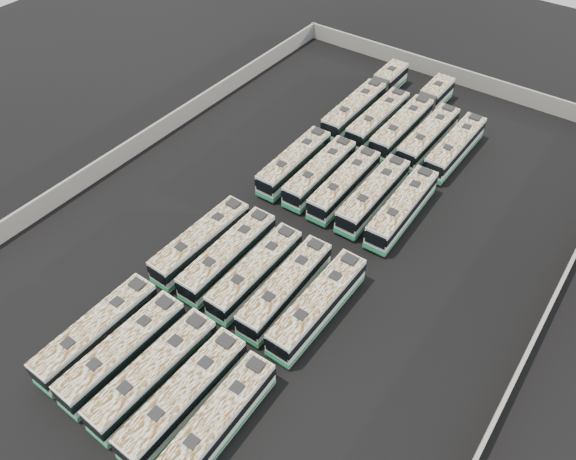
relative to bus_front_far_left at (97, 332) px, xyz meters
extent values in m
plane|color=black|center=(5.76, 18.67, -1.58)|extent=(140.00, 140.00, 0.00)
cube|color=gray|center=(5.76, 54.97, -0.48)|extent=(45.20, 0.30, 2.20)
cube|color=gray|center=(28.06, 18.67, -0.48)|extent=(0.30, 73.20, 2.20)
cube|color=gray|center=(-16.54, 18.67, -0.48)|extent=(0.30, 73.20, 2.20)
cube|color=beige|center=(0.00, 0.00, -0.02)|extent=(2.28, 10.88, 2.49)
cube|color=#207A50|center=(0.00, 0.00, -0.93)|extent=(2.33, 10.93, 0.38)
cube|color=black|center=(0.00, 0.00, 0.40)|extent=(2.34, 10.94, 0.83)
cube|color=black|center=(-0.01, -5.46, 0.28)|extent=(1.99, 0.06, 1.31)
cube|color=#207A50|center=(-0.01, -5.46, -1.11)|extent=(2.27, 0.10, 0.25)
cube|color=beige|center=(0.00, 0.00, 1.26)|extent=(2.24, 10.66, 0.06)
cube|color=black|center=(0.00, -2.39, 1.35)|extent=(0.86, 0.86, 0.13)
cube|color=black|center=(0.00, 2.39, 1.35)|extent=(0.86, 0.86, 0.13)
cube|color=black|center=(0.01, 4.57, 1.39)|extent=(1.18, 1.00, 0.24)
cylinder|color=black|center=(-0.98, -3.48, -1.13)|extent=(0.26, 0.91, 0.91)
cylinder|color=black|center=(0.96, -3.48, -1.13)|extent=(0.26, 0.91, 0.91)
cylinder|color=black|center=(-0.96, 3.48, -1.13)|extent=(0.26, 0.91, 0.91)
cylinder|color=black|center=(0.98, 3.48, -1.13)|extent=(0.26, 0.91, 0.91)
cube|color=beige|center=(3.07, -0.06, -0.01)|extent=(2.53, 10.99, 2.51)
cube|color=#207A50|center=(3.07, -0.06, -0.92)|extent=(2.58, 11.04, 0.38)
cube|color=black|center=(3.07, -0.06, 0.41)|extent=(2.59, 11.05, 0.84)
cube|color=black|center=(2.95, -5.55, 0.29)|extent=(2.01, 0.11, 1.32)
cube|color=#207A50|center=(2.95, -5.55, -1.11)|extent=(2.28, 0.15, 0.26)
cube|color=beige|center=(3.07, -0.06, 1.27)|extent=(2.48, 10.77, 0.06)
cube|color=black|center=(3.02, -2.47, 1.36)|extent=(0.89, 0.89, 0.13)
cube|color=black|center=(3.12, 2.35, 1.36)|extent=(0.89, 0.89, 0.13)
cube|color=black|center=(3.17, 4.53, 1.41)|extent=(1.21, 1.03, 0.24)
cylinder|color=black|center=(2.02, -3.54, -1.12)|extent=(0.28, 0.92, 0.91)
cylinder|color=black|center=(3.97, -3.58, -1.12)|extent=(0.28, 0.92, 0.91)
cylinder|color=black|center=(2.17, 3.46, -1.12)|extent=(0.28, 0.92, 0.91)
cylinder|color=black|center=(4.12, 3.42, -1.12)|extent=(0.28, 0.92, 0.91)
cube|color=beige|center=(6.32, -0.04, 0.02)|extent=(2.60, 11.18, 2.55)
cube|color=#207A50|center=(6.32, -0.04, -0.91)|extent=(2.65, 11.23, 0.39)
cube|color=black|center=(6.32, -0.04, 0.44)|extent=(2.66, 11.24, 0.85)
cube|color=black|center=(6.17, -5.62, 0.32)|extent=(2.04, 0.11, 1.34)
cube|color=#207A50|center=(6.17, -5.62, -1.10)|extent=(2.32, 0.16, 0.26)
cube|color=beige|center=(6.32, -0.04, 1.32)|extent=(2.55, 10.96, 0.06)
cube|color=black|center=(6.25, -2.48, 1.41)|extent=(0.90, 0.90, 0.13)
cube|color=black|center=(6.38, 2.41, 1.41)|extent=(0.90, 0.90, 0.13)
cube|color=black|center=(6.44, 4.64, 1.46)|extent=(1.23, 1.05, 0.24)
cylinder|color=black|center=(5.23, -3.57, -1.12)|extent=(0.28, 0.93, 0.93)
cylinder|color=black|center=(7.22, -3.62, -1.12)|extent=(0.28, 0.93, 0.93)
cylinder|color=black|center=(5.42, 3.55, -1.12)|extent=(0.28, 0.93, 0.93)
cylinder|color=black|center=(7.40, 3.50, -1.12)|extent=(0.28, 0.93, 0.93)
cube|color=beige|center=(9.44, -0.13, 0.02)|extent=(2.40, 11.17, 2.56)
cube|color=#207A50|center=(9.44, -0.13, -0.91)|extent=(2.45, 11.22, 0.39)
cube|color=black|center=(9.44, -0.13, 0.45)|extent=(2.46, 11.23, 0.86)
cube|color=black|center=(9.40, -5.72, 0.33)|extent=(2.05, 0.07, 1.35)
cube|color=beige|center=(9.44, -0.13, 1.33)|extent=(2.36, 10.95, 0.07)
cube|color=black|center=(9.43, -2.58, 1.42)|extent=(0.89, 0.89, 0.13)
cube|color=black|center=(9.46, 2.33, 1.42)|extent=(0.89, 0.89, 0.13)
cube|color=black|center=(9.48, 4.56, 1.47)|extent=(1.22, 1.03, 0.24)
cylinder|color=black|center=(8.42, -3.69, -1.12)|extent=(0.27, 0.93, 0.93)
cylinder|color=black|center=(10.41, -3.70, -1.12)|extent=(0.27, 0.93, 0.93)
cylinder|color=black|center=(8.47, 3.45, -1.12)|extent=(0.27, 0.93, 0.93)
cylinder|color=black|center=(10.46, 3.44, -1.12)|extent=(0.27, 0.93, 0.93)
cube|color=beige|center=(12.60, -0.21, -0.03)|extent=(2.47, 10.82, 2.47)
cube|color=#207A50|center=(12.60, -0.21, -0.93)|extent=(2.53, 10.87, 0.38)
cube|color=black|center=(12.60, -0.21, 0.38)|extent=(2.54, 10.88, 0.83)
cube|color=beige|center=(12.60, -0.21, 1.23)|extent=(2.43, 10.60, 0.06)
cube|color=black|center=(12.65, -2.58, 1.32)|extent=(0.87, 0.87, 0.13)
cube|color=black|center=(12.55, 2.16, 1.32)|extent=(0.87, 0.87, 0.13)
cube|color=black|center=(12.50, 4.31, 1.37)|extent=(1.19, 1.01, 0.23)
cylinder|color=black|center=(11.56, 3.22, -1.13)|extent=(0.27, 0.90, 0.90)
cylinder|color=black|center=(13.49, 3.26, -1.13)|extent=(0.27, 0.90, 0.90)
cube|color=beige|center=(-0.06, 12.19, -0.01)|extent=(2.49, 10.94, 2.50)
cube|color=#207A50|center=(-0.06, 12.19, -0.93)|extent=(2.54, 10.99, 0.38)
cube|color=black|center=(-0.06, 12.19, 0.40)|extent=(2.55, 11.00, 0.84)
cube|color=black|center=(-0.17, 6.72, 0.28)|extent=(2.00, 0.10, 1.32)
cube|color=#207A50|center=(-0.17, 6.72, -1.11)|extent=(2.27, 0.15, 0.25)
cube|color=beige|center=(-0.06, 12.19, 1.26)|extent=(2.44, 10.72, 0.06)
cube|color=black|center=(-0.10, 9.79, 1.35)|extent=(0.88, 0.88, 0.13)
cube|color=black|center=(-0.01, 14.58, 1.35)|extent=(0.88, 0.88, 0.13)
cube|color=black|center=(0.04, 16.76, 1.40)|extent=(1.20, 1.02, 0.24)
cylinder|color=black|center=(-1.10, 8.72, -1.13)|extent=(0.27, 0.91, 0.91)
cylinder|color=black|center=(0.85, 8.68, -1.13)|extent=(0.27, 0.91, 0.91)
cylinder|color=black|center=(-0.96, 15.69, -1.13)|extent=(0.27, 0.91, 0.91)
cylinder|color=black|center=(0.99, 15.65, -1.13)|extent=(0.27, 0.91, 0.91)
cube|color=beige|center=(3.06, 12.29, 0.00)|extent=(2.38, 11.00, 2.52)
cube|color=#207A50|center=(3.06, 12.29, -0.92)|extent=(2.43, 11.05, 0.38)
cube|color=black|center=(3.06, 12.29, 0.41)|extent=(2.44, 11.06, 0.84)
cube|color=black|center=(3.11, 6.79, 0.29)|extent=(2.01, 0.08, 1.33)
cube|color=#207A50|center=(3.11, 6.79, -1.10)|extent=(2.29, 0.12, 0.26)
cube|color=beige|center=(3.06, 12.29, 1.28)|extent=(2.33, 10.78, 0.06)
cube|color=black|center=(3.08, 9.88, 1.37)|extent=(0.88, 0.88, 0.13)
cube|color=black|center=(3.04, 14.71, 1.37)|extent=(0.88, 0.88, 0.13)
cube|color=black|center=(3.02, 16.90, 1.42)|extent=(1.20, 1.02, 0.24)
cylinder|color=black|center=(2.11, 8.77, -1.12)|extent=(0.26, 0.92, 0.91)
cylinder|color=black|center=(4.07, 8.79, -1.12)|extent=(0.26, 0.92, 0.91)
cylinder|color=black|center=(2.05, 15.80, -1.12)|extent=(0.26, 0.92, 0.91)
cylinder|color=black|center=(4.01, 15.81, -1.12)|extent=(0.26, 0.92, 0.91)
cube|color=beige|center=(6.24, 12.18, -0.04)|extent=(2.25, 10.72, 2.46)
cube|color=#207A50|center=(6.24, 12.18, -0.94)|extent=(2.30, 10.77, 0.38)
cube|color=black|center=(6.24, 12.18, 0.37)|extent=(2.31, 10.78, 0.82)
cube|color=black|center=(6.25, 6.81, 0.25)|extent=(1.96, 0.06, 1.29)
cube|color=#207A50|center=(6.25, 6.81, -1.12)|extent=(2.23, 0.10, 0.25)
cube|color=beige|center=(6.24, 12.18, 1.21)|extent=(2.20, 10.50, 0.06)
cube|color=black|center=(6.24, 9.83, 1.30)|extent=(0.85, 0.85, 0.13)
cube|color=black|center=(6.24, 14.54, 1.30)|extent=(0.85, 0.85, 0.13)
cube|color=black|center=(6.24, 16.68, 1.35)|extent=(1.16, 0.98, 0.23)
cylinder|color=black|center=(5.29, 8.75, -1.13)|extent=(0.25, 0.89, 0.89)
cylinder|color=black|center=(7.20, 8.76, -1.13)|extent=(0.25, 0.89, 0.89)
cylinder|color=black|center=(5.28, 15.61, -1.13)|extent=(0.25, 0.89, 0.89)
cylinder|color=black|center=(7.19, 15.61, -1.13)|extent=(0.25, 0.89, 0.89)
cube|color=beige|center=(9.40, 12.26, -0.01)|extent=(2.54, 10.96, 2.50)
cube|color=#207A50|center=(9.40, 12.26, -0.93)|extent=(2.59, 11.01, 0.38)
cube|color=black|center=(9.40, 12.26, 0.40)|extent=(2.60, 11.02, 0.84)
cube|color=black|center=(9.53, 6.78, 0.28)|extent=(2.00, 0.11, 1.32)
cube|color=#207A50|center=(9.53, 6.78, -1.11)|extent=(2.27, 0.16, 0.25)
cube|color=beige|center=(9.40, 12.26, 1.27)|extent=(2.49, 10.74, 0.06)
cube|color=black|center=(9.46, 9.86, 1.36)|extent=(0.88, 0.88, 0.13)
cube|color=black|center=(9.34, 14.66, 1.36)|extent=(0.88, 0.88, 0.13)
cube|color=black|center=(9.29, 16.84, 1.40)|extent=(1.21, 1.03, 0.24)
cylinder|color=black|center=(8.51, 8.74, -1.13)|extent=(0.28, 0.92, 0.91)
cylinder|color=black|center=(10.46, 8.79, -1.13)|extent=(0.28, 0.92, 0.91)
cylinder|color=black|center=(8.34, 15.72, -1.13)|extent=(0.28, 0.92, 0.91)
cylinder|color=black|center=(10.28, 15.77, -1.13)|extent=(0.28, 0.92, 0.91)
cube|color=beige|center=(12.63, 12.32, 0.03)|extent=(2.43, 11.21, 2.56)
cube|color=#207A50|center=(12.63, 12.32, -0.91)|extent=(2.48, 11.26, 0.39)
cube|color=black|center=(12.63, 12.32, 0.45)|extent=(2.49, 11.27, 0.86)
cube|color=black|center=(12.58, 6.70, 0.33)|extent=(2.05, 0.08, 1.35)
cube|color=#207A50|center=(12.58, 6.70, -1.10)|extent=(2.33, 0.12, 0.26)
cube|color=beige|center=(12.63, 12.32, 1.34)|extent=(2.38, 10.98, 0.07)
cube|color=black|center=(12.60, 9.85, 1.43)|extent=(0.89, 0.89, 0.13)
cube|color=black|center=(12.65, 14.78, 1.43)|extent=(0.89, 0.89, 0.13)
cube|color=black|center=(12.67, 17.02, 1.48)|extent=(1.22, 1.04, 0.24)
cylinder|color=black|center=(11.60, 8.74, -1.11)|extent=(0.27, 0.93, 0.93)
cylinder|color=black|center=(13.59, 8.73, -1.11)|extent=(0.27, 0.93, 0.93)
cylinder|color=black|center=(11.66, 15.91, -1.11)|extent=(0.27, 0.93, 0.93)
cylinder|color=black|center=(13.65, 15.89, -1.11)|extent=(0.27, 0.93, 0.93)
cube|color=beige|center=(0.00, 26.77, -0.03)|extent=(2.43, 10.81, 2.47)
cube|color=#207A50|center=(0.00, 26.77, -0.93)|extent=(2.48, 10.86, 0.38)
cube|color=black|center=(0.00, 26.77, 0.38)|extent=(2.49, 10.87, 0.83)
cube|color=black|center=(0.10, 21.36, 0.26)|extent=(1.98, 0.09, 1.30)
cube|color=#207A50|center=(0.10, 21.36, -1.11)|extent=(2.25, 0.14, 0.25)
cube|color=beige|center=(0.00, 26.77, 1.23)|extent=(2.38, 10.60, 0.06)
cube|color=black|center=(0.04, 24.40, 1.32)|extent=(0.87, 0.87, 0.13)
cube|color=black|center=(-0.04, 29.14, 1.32)|extent=(0.87, 0.87, 0.13)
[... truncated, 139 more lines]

